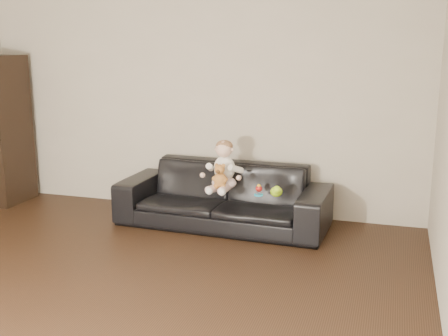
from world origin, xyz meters
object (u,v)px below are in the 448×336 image
(sofa, at_px, (223,196))
(teddy_bear, at_px, (220,176))
(toy_blue_disc, at_px, (259,195))
(baby, at_px, (224,168))
(cabinet, at_px, (2,130))
(toy_rattle, at_px, (259,189))
(toy_green, at_px, (276,192))

(sofa, relative_size, teddy_bear, 8.93)
(sofa, distance_m, toy_blue_disc, 0.50)
(baby, distance_m, toy_blue_disc, 0.46)
(sofa, bearing_deg, cabinet, -179.67)
(teddy_bear, relative_size, toy_rattle, 3.61)
(cabinet, distance_m, baby, 2.79)
(sofa, distance_m, toy_green, 0.65)
(cabinet, bearing_deg, baby, -3.59)
(teddy_bear, height_order, toy_blue_disc, teddy_bear)
(toy_blue_disc, bearing_deg, sofa, 152.17)
(teddy_bear, bearing_deg, toy_green, 8.21)
(teddy_bear, distance_m, toy_rattle, 0.42)
(toy_green, distance_m, toy_rattle, 0.23)
(baby, height_order, toy_blue_disc, baby)
(sofa, distance_m, teddy_bear, 0.39)
(baby, relative_size, toy_rattle, 7.51)
(cabinet, relative_size, toy_green, 12.16)
(toy_rattle, bearing_deg, toy_green, -30.24)
(teddy_bear, bearing_deg, toy_blue_disc, 8.90)
(teddy_bear, relative_size, toy_blue_disc, 2.74)
(baby, bearing_deg, toy_blue_disc, -6.35)
(toy_green, bearing_deg, toy_rattle, 149.76)
(cabinet, distance_m, toy_blue_disc, 3.20)
(toy_rattle, xyz_separation_m, toy_blue_disc, (0.03, -0.13, -0.03))
(baby, bearing_deg, toy_green, -0.37)
(cabinet, bearing_deg, toy_rattle, -2.71)
(teddy_bear, bearing_deg, baby, 95.99)
(sofa, height_order, cabinet, cabinet)
(toy_blue_disc, bearing_deg, baby, 164.31)
(baby, height_order, teddy_bear, baby)
(baby, relative_size, toy_blue_disc, 5.70)
(baby, distance_m, toy_rattle, 0.41)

